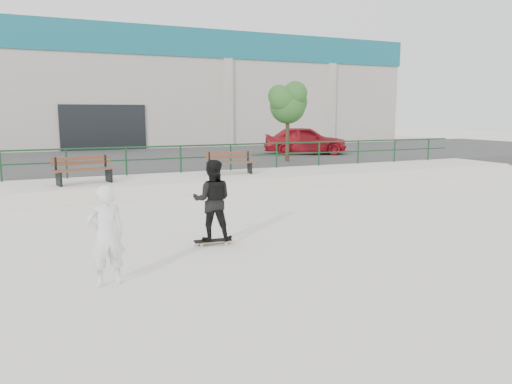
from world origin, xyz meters
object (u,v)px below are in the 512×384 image
tree (288,102)px  red_car (305,140)px  skateboard (213,241)px  seated_skater (106,236)px  bench_left (84,170)px  bench_right (230,163)px  standing_skater (212,200)px

tree → red_car: bearing=49.2°
skateboard → seated_skater: size_ratio=0.49×
tree → red_car: size_ratio=0.81×
bench_left → bench_right: bench_left is taller
tree → seated_skater: size_ratio=2.24×
tree → standing_skater: tree is taller
red_car → standing_skater: (-10.22, -13.95, -0.32)m
bench_right → seated_skater: bearing=-113.8°
tree → standing_skater: 13.28m
tree → seated_skater: bearing=-128.3°
standing_skater → skateboard: bearing=-82.1°
red_car → standing_skater: 17.30m
red_car → skateboard: 17.33m
bench_left → bench_right: 5.18m
bench_right → standing_skater: (-3.28, -7.39, 0.03)m
tree → skateboard: tree is taller
bench_left → tree: size_ratio=0.54×
bench_left → seated_skater: 8.56m
bench_right → skateboard: bearing=-105.8°
red_car → seated_skater: size_ratio=2.75×
bench_right → standing_skater: bearing=-105.8°
skateboard → standing_skater: (-0.00, -0.00, 0.86)m
red_car → skateboard: bearing=166.9°
skateboard → standing_skater: standing_skater is taller
tree → red_car: 4.66m
tree → standing_skater: size_ratio=2.15×
bench_right → tree: tree is taller
bench_right → skateboard: 8.13m
skateboard → standing_skater: bearing=-96.9°
skateboard → standing_skater: 0.86m
skateboard → seated_skater: (-2.36, -1.66, 0.73)m
bench_right → tree: size_ratio=0.50×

